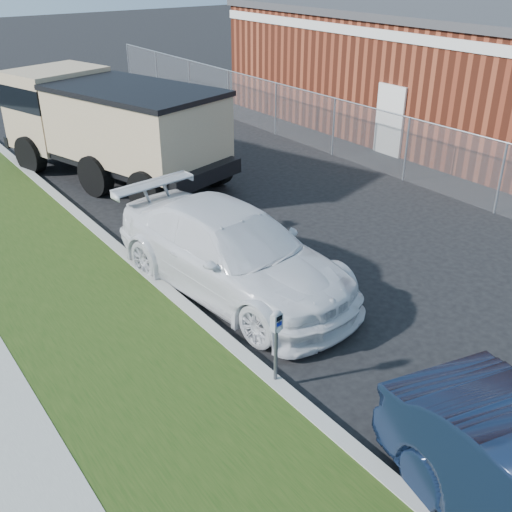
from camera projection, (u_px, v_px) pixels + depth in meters
ground at (348, 303)px, 11.17m from camera, size 120.00×120.00×0.00m
streetside at (11, 353)px, 9.67m from camera, size 6.12×50.00×0.15m
chainlink_fence at (334, 116)px, 18.79m from camera, size 0.06×30.06×30.00m
brick_building at (437, 64)px, 22.25m from camera, size 9.20×14.20×4.17m
parking_meter at (276, 331)px, 8.58m from camera, size 0.18×0.14×1.23m
white_wagon at (232, 251)px, 11.35m from camera, size 2.88×5.71×1.59m
dump_truck at (107, 122)px, 16.81m from camera, size 4.53×7.61×2.81m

